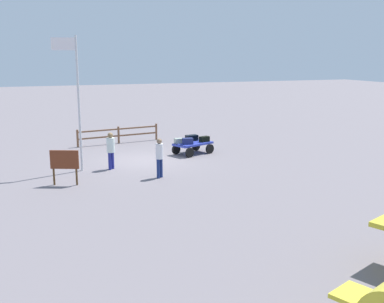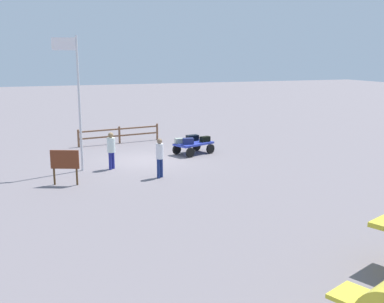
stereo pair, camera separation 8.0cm
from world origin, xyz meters
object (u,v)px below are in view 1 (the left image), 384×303
(suitcase_navy, at_px, (204,139))
(worker_trailing, at_px, (159,155))
(luggage_cart, at_px, (193,146))
(suitcase_grey, at_px, (188,141))
(signboard, at_px, (65,162))
(suitcase_olive, at_px, (179,141))
(flagpole, at_px, (76,93))
(suitcase_dark, at_px, (192,138))
(worker_lead, at_px, (111,148))

(suitcase_navy, xyz_separation_m, worker_trailing, (3.69, 4.05, 0.22))
(luggage_cart, distance_m, suitcase_grey, 0.55)
(worker_trailing, bearing_deg, signboard, -3.62)
(suitcase_olive, height_order, flagpole, flagpole)
(suitcase_dark, distance_m, suitcase_olive, 1.00)
(luggage_cart, bearing_deg, suitcase_olive, -9.48)
(suitcase_dark, xyz_separation_m, suitcase_grey, (0.54, 0.85, 0.00))
(suitcase_grey, height_order, signboard, signboard)
(flagpole, xyz_separation_m, signboard, (0.82, 2.16, -2.56))
(flagpole, bearing_deg, luggage_cart, -165.18)
(suitcase_olive, bearing_deg, flagpole, 17.88)
(worker_trailing, bearing_deg, suitcase_olive, -119.10)
(suitcase_navy, bearing_deg, worker_trailing, 47.69)
(suitcase_olive, relative_size, flagpole, 0.08)
(luggage_cart, bearing_deg, flagpole, 14.82)
(suitcase_dark, relative_size, suitcase_grey, 1.22)
(suitcase_dark, xyz_separation_m, worker_trailing, (3.18, 4.60, 0.21))
(suitcase_grey, distance_m, flagpole, 6.44)
(luggage_cart, height_order, signboard, signboard)
(worker_trailing, xyz_separation_m, flagpole, (3.03, -2.41, 2.54))
(suitcase_grey, xyz_separation_m, flagpole, (5.67, 1.34, 2.75))
(flagpole, bearing_deg, suitcase_grey, -166.72)
(suitcase_grey, bearing_deg, suitcase_navy, -163.82)
(luggage_cart, bearing_deg, suitcase_navy, -176.35)
(suitcase_grey, height_order, worker_lead, worker_lead)
(suitcase_grey, relative_size, worker_trailing, 0.33)
(luggage_cart, relative_size, suitcase_dark, 3.36)
(luggage_cart, height_order, suitcase_dark, suitcase_dark)
(signboard, bearing_deg, suitcase_dark, -148.23)
(suitcase_dark, distance_m, suitcase_navy, 0.75)
(flagpole, bearing_deg, signboard, 69.22)
(suitcase_grey, bearing_deg, flagpole, 13.28)
(signboard, bearing_deg, suitcase_grey, -151.65)
(suitcase_dark, bearing_deg, suitcase_grey, 57.60)
(worker_trailing, height_order, signboard, worker_trailing)
(suitcase_dark, relative_size, worker_trailing, 0.40)
(worker_lead, relative_size, worker_trailing, 1.00)
(luggage_cart, distance_m, signboard, 7.85)
(suitcase_navy, relative_size, worker_trailing, 0.34)
(luggage_cart, relative_size, worker_trailing, 1.35)
(suitcase_navy, bearing_deg, suitcase_dark, -47.12)
(suitcase_olive, distance_m, worker_trailing, 4.73)
(worker_lead, distance_m, flagpole, 2.88)
(suitcase_dark, bearing_deg, suitcase_olive, 28.19)
(suitcase_dark, height_order, signboard, signboard)
(suitcase_dark, relative_size, flagpole, 0.11)
(worker_lead, height_order, flagpole, flagpole)
(suitcase_dark, xyz_separation_m, signboard, (7.03, 4.35, 0.19))
(worker_trailing, bearing_deg, luggage_cart, -126.93)
(suitcase_olive, bearing_deg, suitcase_grey, 131.70)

